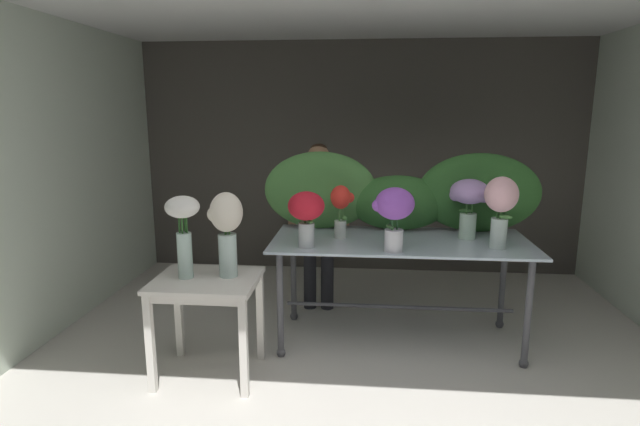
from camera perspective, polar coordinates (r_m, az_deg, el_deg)
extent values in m
plane|color=beige|center=(4.34, 3.84, -13.86)|extent=(8.47, 8.47, 0.00)
cube|color=#4C4742|center=(5.87, 4.53, 6.18)|extent=(5.11, 0.12, 2.62)
cube|color=silver|center=(4.76, -28.48, 3.52)|extent=(0.12, 3.97, 2.62)
cube|color=#AEC0D0|center=(4.03, 9.08, -3.14)|extent=(2.02, 0.90, 0.02)
cylinder|color=#4C4C51|center=(3.88, -4.53, -10.32)|extent=(0.05, 0.05, 0.84)
sphere|color=#4C4C51|center=(4.04, -4.44, -15.46)|extent=(0.07, 0.07, 0.07)
cylinder|color=#4C4C51|center=(4.00, 22.50, -10.49)|extent=(0.05, 0.05, 0.84)
sphere|color=#4C4C51|center=(4.16, 22.07, -15.48)|extent=(0.07, 0.07, 0.07)
cylinder|color=#4C4C51|center=(4.52, -3.02, -7.03)|extent=(0.05, 0.05, 0.84)
sphere|color=#4C4C51|center=(4.66, -2.97, -11.57)|extent=(0.07, 0.07, 0.07)
cylinder|color=#4C4C51|center=(4.63, 20.00, -7.29)|extent=(0.05, 0.05, 0.84)
sphere|color=#4C4C51|center=(4.77, 19.66, -11.73)|extent=(0.07, 0.07, 0.07)
cylinder|color=#4C4C51|center=(4.20, 8.84, -10.48)|extent=(1.82, 0.03, 0.03)
cube|color=silver|center=(3.60, -12.75, -7.43)|extent=(0.71, 0.60, 0.03)
cube|color=silver|center=(3.61, -12.72, -8.11)|extent=(0.65, 0.54, 0.06)
cube|color=silver|center=(3.62, -18.69, -13.85)|extent=(0.05, 0.05, 0.69)
cube|color=silver|center=(3.42, -8.63, -14.87)|extent=(0.05, 0.05, 0.69)
cube|color=silver|center=(4.05, -15.71, -10.83)|extent=(0.05, 0.05, 0.69)
cube|color=silver|center=(3.88, -6.78, -11.50)|extent=(0.05, 0.05, 0.69)
cylinder|color=#232328|center=(4.79, -1.15, -5.99)|extent=(0.12, 0.12, 0.83)
cylinder|color=#232328|center=(4.77, 0.83, -6.04)|extent=(0.12, 0.12, 0.83)
cube|color=#B2BCC6|center=(4.62, -0.16, 2.08)|extent=(0.39, 0.22, 0.53)
cube|color=black|center=(4.51, -0.30, 1.34)|extent=(0.33, 0.02, 0.65)
cylinder|color=#936B4C|center=(4.65, -3.10, 2.00)|extent=(0.09, 0.09, 0.55)
cylinder|color=#936B4C|center=(4.60, 2.81, 1.91)|extent=(0.09, 0.09, 0.55)
sphere|color=#936B4C|center=(4.57, -0.17, 6.48)|extent=(0.20, 0.20, 0.20)
ellipsoid|color=black|center=(4.58, -0.14, 7.31)|extent=(0.15, 0.15, 0.09)
ellipsoid|color=#477F3D|center=(4.29, 0.02, 2.58)|extent=(0.96, 0.21, 0.66)
ellipsoid|color=#2D6028|center=(4.30, 8.85, 1.13)|extent=(0.83, 0.27, 0.47)
ellipsoid|color=#2D6028|center=(4.37, 17.57, 2.18)|extent=(1.01, 0.27, 0.66)
cylinder|color=silver|center=(3.67, 8.34, -3.10)|extent=(0.14, 0.14, 0.16)
cylinder|color=#9EBCB2|center=(3.68, 8.32, -3.79)|extent=(0.12, 0.12, 0.07)
cylinder|color=#28562D|center=(3.65, 8.69, -2.13)|extent=(0.01, 0.01, 0.27)
cylinder|color=#28562D|center=(3.68, 7.95, -2.01)|extent=(0.01, 0.01, 0.27)
cylinder|color=#28562D|center=(3.63, 8.15, -2.18)|extent=(0.01, 0.01, 0.27)
ellipsoid|color=purple|center=(3.61, 8.47, 1.07)|extent=(0.28, 0.28, 0.23)
sphere|color=purple|center=(3.58, 6.62, 0.86)|extent=(0.09, 0.09, 0.09)
ellipsoid|color=#387033|center=(3.65, 7.95, -1.52)|extent=(0.08, 0.11, 0.03)
cylinder|color=silver|center=(4.01, 2.32, -1.85)|extent=(0.10, 0.10, 0.14)
cylinder|color=#9EBCB2|center=(4.02, 2.31, -2.41)|extent=(0.09, 0.09, 0.06)
cylinder|color=#477F3D|center=(4.00, 2.59, -0.87)|extent=(0.01, 0.01, 0.27)
cylinder|color=#477F3D|center=(4.01, 2.14, -0.82)|extent=(0.01, 0.01, 0.27)
cylinder|color=#477F3D|center=(3.98, 2.22, -0.91)|extent=(0.01, 0.01, 0.27)
ellipsoid|color=red|center=(3.96, 2.35, 1.81)|extent=(0.16, 0.16, 0.19)
sphere|color=red|center=(3.97, 1.64, 2.05)|extent=(0.06, 0.06, 0.06)
sphere|color=red|center=(3.99, 3.32, 1.76)|extent=(0.08, 0.08, 0.08)
ellipsoid|color=#477F3D|center=(3.99, 2.79, -0.59)|extent=(0.06, 0.11, 0.03)
cylinder|color=silver|center=(4.16, 16.37, -1.41)|extent=(0.13, 0.13, 0.20)
cylinder|color=#9EBCB2|center=(4.17, 16.32, -2.18)|extent=(0.12, 0.12, 0.09)
cylinder|color=#477F3D|center=(4.15, 16.76, -0.57)|extent=(0.01, 0.01, 0.31)
cylinder|color=#477F3D|center=(4.16, 16.18, -0.50)|extent=(0.01, 0.01, 0.31)
cylinder|color=#477F3D|center=(4.12, 16.21, -0.62)|extent=(0.01, 0.01, 0.31)
ellipsoid|color=#B28ED1|center=(4.11, 16.59, 2.35)|extent=(0.30, 0.30, 0.20)
sphere|color=#B28ED1|center=(4.11, 15.12, 1.99)|extent=(0.10, 0.10, 0.10)
sphere|color=#B28ED1|center=(4.16, 18.05, 1.86)|extent=(0.11, 0.11, 0.11)
ellipsoid|color=#387033|center=(4.13, 16.14, 0.26)|extent=(0.11, 0.06, 0.03)
cylinder|color=silver|center=(3.75, -1.56, -2.50)|extent=(0.12, 0.12, 0.18)
cylinder|color=#9EBCB2|center=(3.76, -1.55, -3.27)|extent=(0.11, 0.11, 0.08)
cylinder|color=#387033|center=(3.74, -1.23, -1.94)|extent=(0.01, 0.01, 0.24)
cylinder|color=#387033|center=(3.76, -1.78, -1.88)|extent=(0.01, 0.01, 0.24)
cylinder|color=#387033|center=(3.73, -1.68, -2.00)|extent=(0.01, 0.01, 0.24)
ellipsoid|color=red|center=(3.70, -1.57, 0.81)|extent=(0.27, 0.27, 0.21)
sphere|color=red|center=(3.68, -2.76, 0.96)|extent=(0.10, 0.10, 0.10)
sphere|color=red|center=(3.71, -0.26, 0.56)|extent=(0.09, 0.09, 0.09)
ellipsoid|color=#477F3D|center=(3.69, -1.12, -0.92)|extent=(0.06, 0.11, 0.03)
cylinder|color=silver|center=(3.94, 19.57, -2.18)|extent=(0.12, 0.12, 0.23)
cylinder|color=#9EBCB2|center=(3.95, 19.51, -3.07)|extent=(0.11, 0.11, 0.09)
cylinder|color=#2D6028|center=(3.93, 20.05, -1.43)|extent=(0.01, 0.01, 0.32)
cylinder|color=#2D6028|center=(3.94, 19.50, -1.34)|extent=(0.01, 0.01, 0.32)
cylinder|color=#2D6028|center=(3.92, 19.35, -1.39)|extent=(0.01, 0.01, 0.32)
cylinder|color=#2D6028|center=(3.90, 19.66, -1.48)|extent=(0.01, 0.01, 0.32)
ellipsoid|color=#EFB2BC|center=(3.88, 19.86, 1.99)|extent=(0.24, 0.24, 0.26)
ellipsoid|color=#477F3D|center=(3.88, 20.28, -0.42)|extent=(0.11, 0.09, 0.03)
cylinder|color=silver|center=(3.59, -15.05, -4.65)|extent=(0.10, 0.10, 0.32)
cylinder|color=#9EBCB2|center=(3.62, -14.97, -6.02)|extent=(0.09, 0.09, 0.13)
cylinder|color=#2D6028|center=(3.56, -14.75, -3.57)|extent=(0.01, 0.01, 0.45)
cylinder|color=#2D6028|center=(3.59, -14.94, -3.44)|extent=(0.01, 0.01, 0.45)
cylinder|color=#2D6028|center=(3.58, -15.53, -3.54)|extent=(0.01, 0.01, 0.45)
cylinder|color=#2D6028|center=(3.55, -15.23, -3.64)|extent=(0.01, 0.01, 0.45)
ellipsoid|color=white|center=(3.51, -15.34, 0.68)|extent=(0.23, 0.23, 0.15)
cylinder|color=silver|center=(3.56, -10.39, -4.73)|extent=(0.13, 0.13, 0.30)
cylinder|color=#9EBCB2|center=(3.58, -10.34, -6.02)|extent=(0.12, 0.12, 0.13)
cylinder|color=#477F3D|center=(3.54, -10.14, -4.13)|extent=(0.01, 0.01, 0.36)
cylinder|color=#477F3D|center=(3.57, -10.49, -3.99)|extent=(0.01, 0.01, 0.36)
cylinder|color=#477F3D|center=(3.54, -10.58, -4.16)|extent=(0.01, 0.01, 0.36)
ellipsoid|color=silver|center=(3.49, -10.57, 0.09)|extent=(0.23, 0.23, 0.27)
sphere|color=silver|center=(3.48, -11.78, -0.14)|extent=(0.11, 0.11, 0.11)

